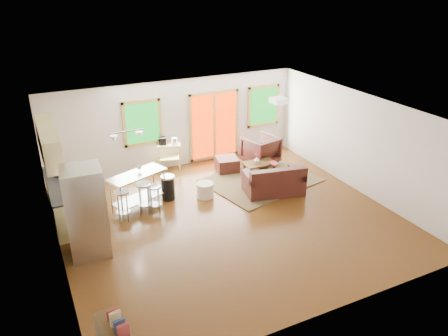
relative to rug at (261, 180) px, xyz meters
name	(u,v)px	position (x,y,z in m)	size (l,w,h in m)	color
floor	(230,219)	(-1.72, -1.47, -0.02)	(7.50, 7.00, 0.02)	#3A200B
ceiling	(230,112)	(-1.72, -1.47, 2.60)	(7.50, 7.00, 0.02)	silver
back_wall	(176,124)	(-1.72, 2.04, 1.29)	(7.50, 0.02, 2.60)	beige
left_wall	(53,204)	(-5.48, -1.47, 1.29)	(0.02, 7.00, 2.60)	beige
right_wall	(360,143)	(2.04, -1.47, 1.29)	(0.02, 7.00, 2.60)	beige
front_wall	(329,251)	(-1.72, -4.98, 1.29)	(7.50, 0.02, 2.60)	beige
window_left	(142,123)	(-2.72, 1.99, 1.49)	(1.10, 0.05, 1.30)	#0E5515
french_doors	(214,126)	(-0.52, 1.99, 1.09)	(1.60, 0.05, 2.10)	#AF2302
window_right	(263,106)	(1.18, 1.99, 1.49)	(1.10, 0.05, 1.30)	#0E5515
rug	(261,180)	(0.00, 0.00, 0.00)	(2.87, 2.21, 0.03)	#395131
loveseat	(274,182)	(-0.08, -0.79, 0.30)	(1.64, 1.13, 0.80)	black
coffee_table	(259,164)	(0.17, 0.42, 0.30)	(0.93, 0.59, 0.36)	#3A2912
armchair	(261,149)	(0.61, 1.12, 0.45)	(0.91, 0.85, 0.93)	black
ottoman	(227,164)	(-0.56, 1.03, 0.19)	(0.61, 0.61, 0.41)	black
pouf	(205,190)	(-1.79, -0.19, 0.18)	(0.44, 0.44, 0.39)	beige
vase	(257,159)	(0.06, 0.39, 0.49)	(0.18, 0.18, 0.28)	silver
book	(271,159)	(0.35, 0.09, 0.54)	(0.23, 0.03, 0.30)	maroon
cabinets	(60,183)	(-5.21, 0.23, 0.91)	(0.64, 2.24, 2.30)	#D1BE76
refrigerator	(86,212)	(-4.89, -1.43, 0.94)	(0.84, 0.80, 1.92)	#B7BABC
island	(138,184)	(-3.46, 0.03, 0.60)	(1.53, 1.05, 0.90)	#B7BABC
cup	(139,167)	(-3.36, 0.16, 1.00)	(0.12, 0.10, 0.12)	silver
bar_stool_a	(122,199)	(-3.97, -0.44, 0.55)	(0.44, 0.44, 0.76)	#B7BABC
bar_stool_b	(144,191)	(-3.41, -0.30, 0.56)	(0.48, 0.48, 0.78)	#B7BABC
bar_stool_c	(154,193)	(-3.19, -0.40, 0.51)	(0.37, 0.37, 0.71)	#B7BABC
trash_can	(168,187)	(-2.68, 0.12, 0.31)	(0.41, 0.41, 0.64)	black
kitchen_cart	(168,148)	(-2.07, 1.83, 0.69)	(0.76, 0.60, 1.03)	#D1BE76
ceiling_flush	(279,101)	(-0.12, -0.87, 2.52)	(0.35, 0.35, 0.12)	white
pendant_light	(127,136)	(-3.62, 0.03, 1.88)	(0.80, 0.18, 0.79)	gray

